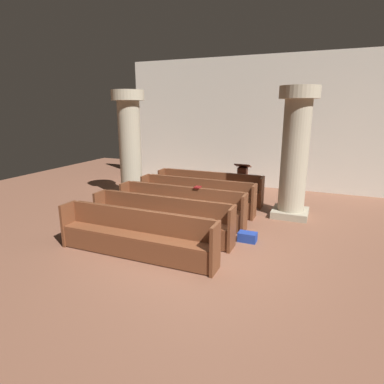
{
  "coord_description": "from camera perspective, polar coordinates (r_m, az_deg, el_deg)",
  "views": [
    {
      "loc": [
        2.21,
        -5.45,
        2.76
      ],
      "look_at": [
        -0.78,
        1.68,
        0.75
      ],
      "focal_mm": 30.15,
      "sensor_mm": 36.0,
      "label": 1
    }
  ],
  "objects": [
    {
      "name": "ground_plane",
      "position": [
        6.5,
        0.63,
        -10.58
      ],
      "size": [
        19.2,
        19.2,
        0.0
      ],
      "primitive_type": "plane",
      "color": "brown"
    },
    {
      "name": "back_wall",
      "position": [
        11.75,
        12.16,
        11.77
      ],
      "size": [
        10.0,
        0.16,
        4.5
      ],
      "primitive_type": "cube",
      "color": "silver",
      "rests_on": "ground"
    },
    {
      "name": "pew_row_0",
      "position": [
        9.77,
        3.04,
        1.03
      ],
      "size": [
        3.25,
        0.46,
        0.89
      ],
      "color": "brown",
      "rests_on": "ground"
    },
    {
      "name": "pew_row_1",
      "position": [
        8.84,
        0.79,
        -0.4
      ],
      "size": [
        3.25,
        0.46,
        0.89
      ],
      "color": "brown",
      "rests_on": "ground"
    },
    {
      "name": "pew_row_2",
      "position": [
        7.94,
        -1.98,
        -2.17
      ],
      "size": [
        3.25,
        0.47,
        0.89
      ],
      "color": "brown",
      "rests_on": "ground"
    },
    {
      "name": "pew_row_3",
      "position": [
        7.07,
        -5.46,
        -4.37
      ],
      "size": [
        3.25,
        0.46,
        0.89
      ],
      "color": "brown",
      "rests_on": "ground"
    },
    {
      "name": "pew_row_4",
      "position": [
        6.24,
        -9.93,
        -7.14
      ],
      "size": [
        3.25,
        0.46,
        0.89
      ],
      "color": "brown",
      "rests_on": "ground"
    },
    {
      "name": "pillar_aisle_side",
      "position": [
        8.57,
        17.75,
        6.88
      ],
      "size": [
        0.97,
        0.97,
        3.29
      ],
      "color": "#9F967E",
      "rests_on": "ground"
    },
    {
      "name": "pillar_far_side",
      "position": [
        10.16,
        -10.91,
        8.41
      ],
      "size": [
        0.97,
        0.97,
        3.29
      ],
      "color": "#9F967E",
      "rests_on": "ground"
    },
    {
      "name": "lectern",
      "position": [
        10.44,
        8.86,
        1.63
      ],
      "size": [
        0.48,
        0.45,
        1.08
      ],
      "color": "#492215",
      "rests_on": "ground"
    },
    {
      "name": "hymn_book",
      "position": [
        7.85,
        1.0,
        0.87
      ],
      "size": [
        0.15,
        0.19,
        0.03
      ],
      "primitive_type": "cube",
      "color": "maroon",
      "rests_on": "pew_row_2"
    },
    {
      "name": "kneeler_box_blue",
      "position": [
        7.05,
        9.78,
        -7.84
      ],
      "size": [
        0.39,
        0.25,
        0.2
      ],
      "primitive_type": "cube",
      "color": "navy",
      "rests_on": "ground"
    }
  ]
}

